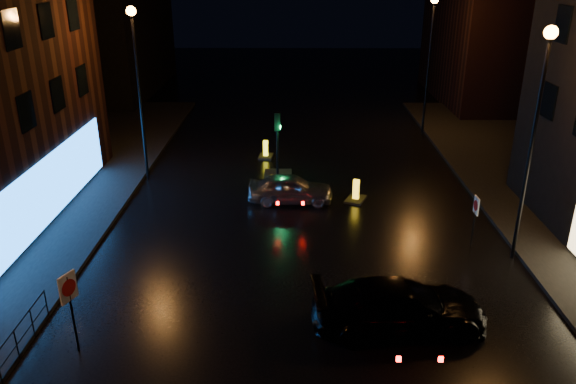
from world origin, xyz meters
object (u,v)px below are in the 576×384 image
dark_sedan (399,306)px  road_sign_right (476,210)px  bollard_near (356,196)px  silver_hatchback (291,189)px  road_sign_left (69,294)px  bollard_far (266,154)px  traffic_signal (278,170)px

dark_sedan → road_sign_right: bearing=-39.8°
dark_sedan → bollard_near: size_ratio=3.80×
silver_hatchback → road_sign_left: road_sign_left is taller
bollard_far → road_sign_right: bearing=-45.7°
silver_hatchback → dark_sedan: 10.09m
silver_hatchback → bollard_far: bearing=14.3°
bollard_far → road_sign_left: (-4.53, -17.02, 1.66)m
silver_hatchback → bollard_far: 6.50m
bollard_far → road_sign_left: 17.69m
bollard_near → road_sign_right: 6.16m
road_sign_right → traffic_signal: bearing=-44.4°
traffic_signal → road_sign_right: traffic_signal is taller
traffic_signal → bollard_near: bearing=-36.1°
bollard_near → bollard_far: 7.56m
bollard_far → road_sign_right: road_sign_right is taller
bollard_near → road_sign_left: size_ratio=0.55×
silver_hatchback → road_sign_left: 12.31m
traffic_signal → dark_sedan: traffic_signal is taller
traffic_signal → dark_sedan: bearing=-72.3°
bollard_far → road_sign_right: 13.62m
silver_hatchback → bollard_far: (-1.44, 6.32, -0.44)m
silver_hatchback → road_sign_right: road_sign_right is taller
traffic_signal → road_sign_right: 10.56m
road_sign_left → traffic_signal: bearing=91.7°
road_sign_right → bollard_far: bearing=-52.8°
dark_sedan → road_sign_left: road_sign_left is taller
traffic_signal → dark_sedan: (3.97, -12.42, 0.25)m
traffic_signal → bollard_near: size_ratio=2.52×
bollard_far → road_sign_left: road_sign_left is taller
silver_hatchback → road_sign_left: size_ratio=1.54×
bollard_near → road_sign_right: size_ratio=0.66×
dark_sedan → silver_hatchback: bearing=14.7°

